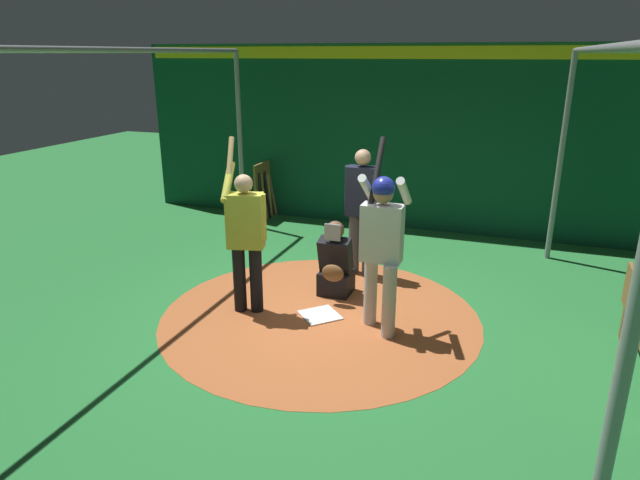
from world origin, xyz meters
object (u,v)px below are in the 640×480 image
Objects in this scene: catcher at (336,266)px; visitor at (245,234)px; home_plate at (320,315)px; bat_rack at (267,191)px; umpire at (362,206)px; batter at (382,239)px.

catcher is 1.30m from visitor.
home_plate is 4.41m from bat_rack.
home_plate is 0.76m from catcher.
catcher is 1.01m from umpire.
batter is at bearing 39.69° from bat_rack.
umpire is at bearing 177.01° from home_plate.
batter reaches higher than visitor.
bat_rack is at bearing -140.31° from batter.
umpire reaches higher than bat_rack.
catcher is at bearing -177.52° from home_plate.
home_plate is 1.30m from visitor.
visitor is at bearing 21.75° from bat_rack.
umpire is (-1.54, -0.65, -0.08)m from batter.
bat_rack is at bearing -141.95° from catcher.
catcher is at bearing -134.38° from batter.
catcher is 0.48× the size of visitor.
catcher is 0.56× the size of umpire.
umpire is 3.35m from bat_rack.
home_plate is at bearing 33.03° from bat_rack.
visitor is (0.14, -0.87, 0.96)m from home_plate.
visitor reaches higher than umpire.
visitor reaches higher than bat_rack.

